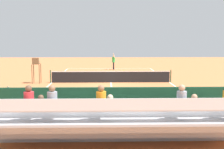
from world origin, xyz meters
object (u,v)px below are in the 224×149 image
(bleacher_stand, at_px, (122,123))
(tennis_player, at_px, (114,61))
(tennis_net, at_px, (111,77))
(tennis_ball_near, at_px, (99,72))
(courtside_bench, at_px, (182,118))
(equipment_bag, at_px, (142,129))
(tennis_ball_far, at_px, (123,71))
(umpire_chair, at_px, (36,68))
(line_judge, at_px, (5,109))
(tennis_racket, at_px, (108,69))

(bleacher_stand, distance_m, tennis_player, 25.32)
(tennis_net, height_order, tennis_ball_near, tennis_net)
(tennis_net, distance_m, courtside_bench, 13.53)
(tennis_net, bearing_deg, equipment_bag, 94.22)
(courtside_bench, xyz_separation_m, tennis_ball_far, (1.07, -21.68, -0.53))
(tennis_player, distance_m, tennis_ball_far, 2.07)
(umpire_chair, relative_size, tennis_player, 1.11)
(courtside_bench, distance_m, line_judge, 7.17)
(tennis_racket, height_order, tennis_ball_near, tennis_ball_near)
(umpire_chair, height_order, tennis_ball_far, umpire_chair)
(bleacher_stand, bearing_deg, equipment_bag, -114.16)
(equipment_bag, relative_size, tennis_player, 0.47)
(tennis_player, distance_m, line_judge, 23.81)
(tennis_net, bearing_deg, line_judge, 71.44)
(equipment_bag, bearing_deg, tennis_ball_far, -91.57)
(tennis_net, bearing_deg, tennis_player, -92.98)
(tennis_player, bearing_deg, tennis_racket, 4.73)
(umpire_chair, relative_size, equipment_bag, 2.38)
(umpire_chair, bearing_deg, tennis_player, -123.31)
(bleacher_stand, relative_size, line_judge, 4.70)
(tennis_ball_far, bearing_deg, equipment_bag, 88.43)
(courtside_bench, xyz_separation_m, tennis_racket, (2.81, -23.10, -0.54))
(line_judge, bearing_deg, tennis_net, -108.56)
(bleacher_stand, relative_size, tennis_ball_near, 137.27)
(tennis_player, bearing_deg, bleacher_stand, 89.01)
(tennis_net, relative_size, bleacher_stand, 1.14)
(tennis_net, height_order, bleacher_stand, bleacher_stand)
(bleacher_stand, distance_m, tennis_racket, 25.28)
(umpire_chair, bearing_deg, equipment_bag, 118.82)
(tennis_net, relative_size, tennis_ball_near, 156.06)
(tennis_net, height_order, courtside_bench, tennis_net)
(tennis_net, distance_m, tennis_ball_near, 7.21)
(tennis_player, xyz_separation_m, tennis_ball_far, (-1.07, 1.47, -0.98))
(tennis_player, xyz_separation_m, tennis_racket, (0.67, 0.06, -1.00))
(bleacher_stand, height_order, tennis_ball_near, bleacher_stand)
(bleacher_stand, xyz_separation_m, equipment_bag, (-0.91, -2.03, -0.83))
(courtside_bench, bearing_deg, tennis_racket, -83.07)
(tennis_net, xyz_separation_m, tennis_ball_far, (-1.59, -8.41, -0.47))
(line_judge, bearing_deg, tennis_player, -102.15)
(umpire_chair, xyz_separation_m, tennis_racket, (-6.05, -10.16, -1.30))
(courtside_bench, distance_m, tennis_ball_far, 21.72)
(umpire_chair, height_order, tennis_ball_near, umpire_chair)
(tennis_net, distance_m, bleacher_stand, 15.44)
(umpire_chair, distance_m, tennis_racket, 11.90)
(tennis_ball_near, height_order, tennis_ball_far, same)
(tennis_racket, xyz_separation_m, tennis_ball_far, (-1.74, 1.42, 0.02))
(tennis_net, xyz_separation_m, tennis_racket, (0.15, -9.83, -0.49))
(courtside_bench, xyz_separation_m, equipment_bag, (1.66, 0.13, -0.38))
(tennis_ball_near, relative_size, line_judge, 0.03)
(line_judge, bearing_deg, umpire_chair, -82.56)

